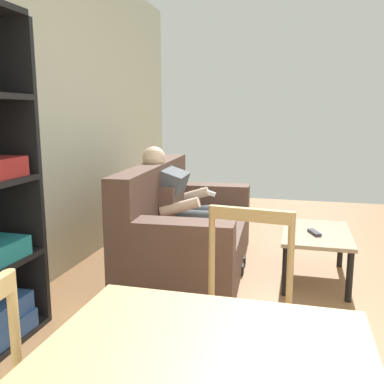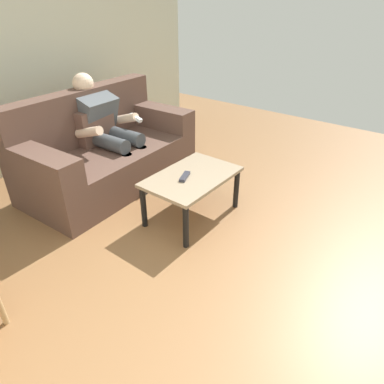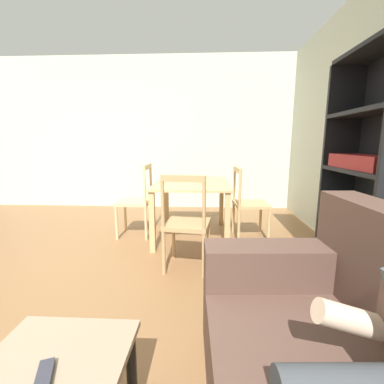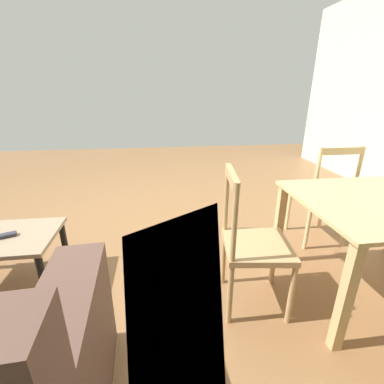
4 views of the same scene
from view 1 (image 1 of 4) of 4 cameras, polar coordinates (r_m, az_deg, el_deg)
name	(u,v)px [view 1 (image 1 of 4)]	position (r m, az deg, el deg)	size (l,w,h in m)	color
couch	(184,232)	(3.80, -1.09, -5.43)	(1.86, 1.00, 0.95)	brown
person_lounging	(182,205)	(3.83, -1.30, -1.80)	(0.61, 0.94, 1.10)	#4C5156
coffee_table	(316,239)	(3.69, 16.39, -6.07)	(0.84, 0.55, 0.42)	gray
tv_remote	(314,233)	(3.60, 16.15, -5.26)	(0.05, 0.17, 0.02)	#2D2D38
dining_chair_facing_couch	(240,323)	(2.00, 6.44, -17.09)	(0.47, 0.47, 0.95)	tan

